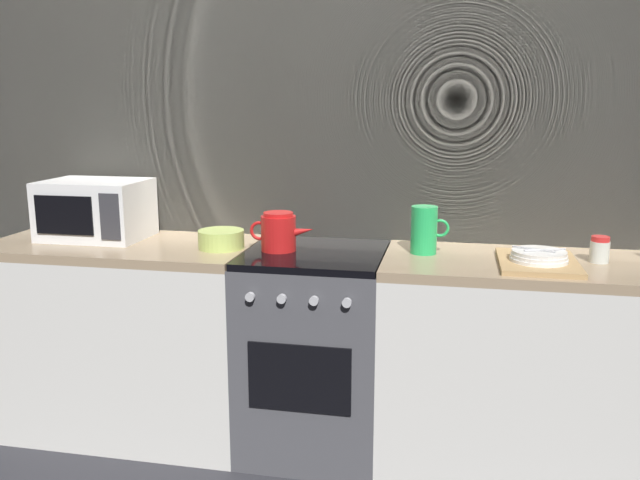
# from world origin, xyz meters

# --- Properties ---
(ground_plane) EXTENTS (8.00, 8.00, 0.00)m
(ground_plane) POSITION_xyz_m (0.00, 0.00, 0.00)
(ground_plane) COLOR #2D2D33
(back_wall) EXTENTS (3.60, 0.05, 2.40)m
(back_wall) POSITION_xyz_m (0.00, 0.32, 1.20)
(back_wall) COLOR #B2AD9E
(back_wall) RESTS_ON ground_plane
(counter_left) EXTENTS (1.20, 0.60, 0.90)m
(counter_left) POSITION_xyz_m (-0.90, 0.00, 0.45)
(counter_left) COLOR silver
(counter_left) RESTS_ON ground_plane
(stove_unit) EXTENTS (0.60, 0.63, 0.90)m
(stove_unit) POSITION_xyz_m (-0.00, -0.00, 0.45)
(stove_unit) COLOR #4C4C51
(stove_unit) RESTS_ON ground_plane
(counter_right) EXTENTS (1.20, 0.60, 0.90)m
(counter_right) POSITION_xyz_m (0.90, 0.00, 0.45)
(counter_right) COLOR silver
(counter_right) RESTS_ON ground_plane
(microwave) EXTENTS (0.46, 0.35, 0.27)m
(microwave) POSITION_xyz_m (-1.06, 0.07, 1.04)
(microwave) COLOR white
(microwave) RESTS_ON counter_left
(kettle) EXTENTS (0.28, 0.15, 0.17)m
(kettle) POSITION_xyz_m (-0.15, -0.02, 0.98)
(kettle) COLOR red
(kettle) RESTS_ON stove_unit
(mixing_bowl) EXTENTS (0.20, 0.20, 0.08)m
(mixing_bowl) POSITION_xyz_m (-0.41, -0.02, 0.94)
(mixing_bowl) COLOR #B7D166
(mixing_bowl) RESTS_ON counter_left
(pitcher) EXTENTS (0.16, 0.11, 0.20)m
(pitcher) POSITION_xyz_m (0.46, 0.06, 1.00)
(pitcher) COLOR green
(pitcher) RESTS_ON counter_right
(dish_pile) EXTENTS (0.30, 0.40, 0.07)m
(dish_pile) POSITION_xyz_m (0.91, -0.07, 0.92)
(dish_pile) COLOR tan
(dish_pile) RESTS_ON counter_right
(spice_jar) EXTENTS (0.08, 0.08, 0.10)m
(spice_jar) POSITION_xyz_m (1.15, 0.04, 0.95)
(spice_jar) COLOR silver
(spice_jar) RESTS_ON counter_right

